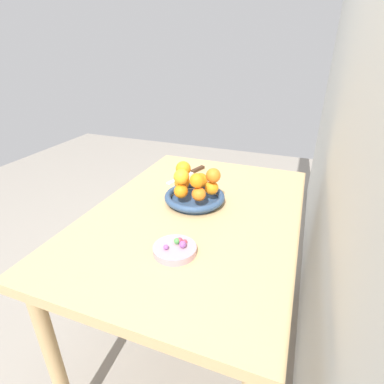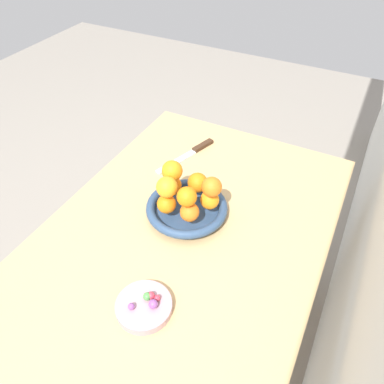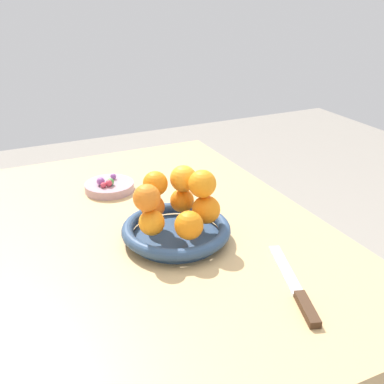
{
  "view_description": "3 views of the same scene",
  "coord_description": "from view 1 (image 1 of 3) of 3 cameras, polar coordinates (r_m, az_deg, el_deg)",
  "views": [
    {
      "loc": [
        0.93,
        0.34,
        1.31
      ],
      "look_at": [
        -0.03,
        -0.02,
        0.8
      ],
      "focal_mm": 28.0,
      "sensor_mm": 36.0,
      "label": 1
    },
    {
      "loc": [
        0.62,
        0.34,
        1.54
      ],
      "look_at": [
        -0.05,
        -0.0,
        0.84
      ],
      "focal_mm": 35.0,
      "sensor_mm": 36.0,
      "label": 2
    },
    {
      "loc": [
        -0.91,
        0.34,
        1.27
      ],
      "look_at": [
        -0.09,
        -0.05,
        0.86
      ],
      "focal_mm": 45.0,
      "sensor_mm": 36.0,
      "label": 3
    }
  ],
  "objects": [
    {
      "name": "ground_plane",
      "position": [
        1.64,
        0.51,
        -26.7
      ],
      "size": [
        6.0,
        6.0,
        0.0
      ],
      "primitive_type": "plane",
      "color": "gray"
    },
    {
      "name": "wall_back",
      "position": [
        0.94,
        31.78,
        19.07
      ],
      "size": [
        4.0,
        0.05,
        2.5
      ],
      "primitive_type": "cube",
      "color": "silver",
      "rests_on": "ground_plane"
    },
    {
      "name": "dining_table",
      "position": [
        1.19,
        0.63,
        -7.35
      ],
      "size": [
        1.1,
        0.76,
        0.74
      ],
      "color": "tan",
      "rests_on": "ground_plane"
    },
    {
      "name": "fruit_bowl",
      "position": [
        1.19,
        0.5,
        -1.12
      ],
      "size": [
        0.24,
        0.24,
        0.04
      ],
      "color": "navy",
      "rests_on": "dining_table"
    },
    {
      "name": "candy_dish",
      "position": [
        0.92,
        -3.3,
        -10.9
      ],
      "size": [
        0.13,
        0.13,
        0.02
      ],
      "primitive_type": "cylinder",
      "color": "#B28C99",
      "rests_on": "dining_table"
    },
    {
      "name": "orange_0",
      "position": [
        1.14,
        -2.12,
        0.15
      ],
      "size": [
        0.05,
        0.05,
        0.05
      ],
      "primitive_type": "sphere",
      "color": "orange",
      "rests_on": "fruit_bowl"
    },
    {
      "name": "orange_1",
      "position": [
        1.12,
        1.3,
        -0.41
      ],
      "size": [
        0.05,
        0.05,
        0.05
      ],
      "primitive_type": "sphere",
      "color": "orange",
      "rests_on": "fruit_bowl"
    },
    {
      "name": "orange_2",
      "position": [
        1.17,
        3.75,
        0.78
      ],
      "size": [
        0.05,
        0.05,
        0.05
      ],
      "primitive_type": "sphere",
      "color": "orange",
      "rests_on": "fruit_bowl"
    },
    {
      "name": "orange_3",
      "position": [
        1.23,
        1.66,
        2.25
      ],
      "size": [
        0.06,
        0.06,
        0.06
      ],
      "primitive_type": "sphere",
      "color": "orange",
      "rests_on": "fruit_bowl"
    },
    {
      "name": "orange_4",
      "position": [
        1.21,
        -1.91,
        1.87
      ],
      "size": [
        0.06,
        0.06,
        0.06
      ],
      "primitive_type": "sphere",
      "color": "orange",
      "rests_on": "fruit_bowl"
    },
    {
      "name": "orange_5",
      "position": [
        1.14,
        4.07,
        3.16
      ],
      "size": [
        0.06,
        0.06,
        0.06
      ],
      "primitive_type": "sphere",
      "color": "orange",
      "rests_on": "orange_2"
    },
    {
      "name": "orange_6",
      "position": [
        1.18,
        -1.68,
        4.45
      ],
      "size": [
        0.06,
        0.06,
        0.06
      ],
      "primitive_type": "sphere",
      "color": "orange",
      "rests_on": "orange_4"
    },
    {
      "name": "orange_7",
      "position": [
        1.1,
        0.97,
        2.19
      ],
      "size": [
        0.05,
        0.05,
        0.05
      ],
      "primitive_type": "sphere",
      "color": "orange",
      "rests_on": "orange_1"
    },
    {
      "name": "orange_8",
      "position": [
        1.12,
        -2.03,
        2.92
      ],
      "size": [
        0.06,
        0.06,
        0.06
      ],
      "primitive_type": "sphere",
      "color": "orange",
      "rests_on": "orange_0"
    },
    {
      "name": "candy_ball_0",
      "position": [
        0.92,
        -2.9,
        -9.31
      ],
      "size": [
        0.02,
        0.02,
        0.02
      ],
      "primitive_type": "sphere",
      "color": "#4C9947",
      "rests_on": "candy_dish"
    },
    {
      "name": "candy_ball_1",
      "position": [
        0.91,
        -1.8,
        -9.95
      ],
      "size": [
        0.02,
        0.02,
        0.02
      ],
      "primitive_type": "sphere",
      "color": "#8C4C99",
      "rests_on": "candy_dish"
    },
    {
      "name": "candy_ball_2",
      "position": [
        0.9,
        -4.98,
        -10.44
      ],
      "size": [
        0.02,
        0.02,
        0.02
      ],
      "primitive_type": "sphere",
      "color": "#8C4C99",
      "rests_on": "candy_dish"
    },
    {
      "name": "candy_ball_3",
      "position": [
        0.93,
        -2.36,
        -9.22
      ],
      "size": [
        0.02,
        0.02,
        0.02
      ],
      "primitive_type": "sphere",
      "color": "#C6384C",
      "rests_on": "candy_dish"
    },
    {
      "name": "candy_ball_4",
      "position": [
        0.92,
        -1.4,
        -9.45
      ],
      "size": [
        0.01,
        0.01,
        0.01
      ],
      "primitive_type": "sphere",
      "color": "#C6384C",
      "rests_on": "candy_dish"
    },
    {
      "name": "knife",
      "position": [
        1.47,
        -0.42,
        3.59
      ],
      "size": [
        0.25,
        0.1,
        0.01
      ],
      "color": "#3F2819",
      "rests_on": "dining_table"
    }
  ]
}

